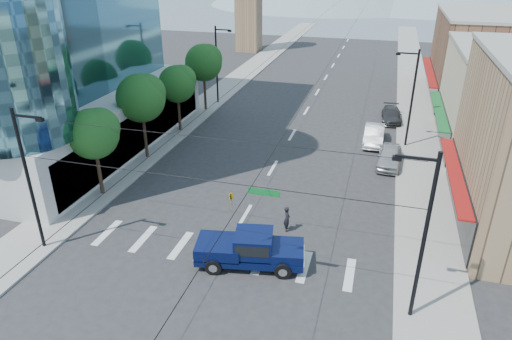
# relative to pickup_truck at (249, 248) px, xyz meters

# --- Properties ---
(ground) EXTENTS (160.00, 160.00, 0.00)m
(ground) POSITION_rel_pickup_truck_xyz_m (-1.87, -0.88, -1.11)
(ground) COLOR #28282B
(ground) RESTS_ON ground
(sidewalk_left) EXTENTS (4.00, 120.00, 0.15)m
(sidewalk_left) POSITION_rel_pickup_truck_xyz_m (-13.87, 39.12, -1.03)
(sidewalk_left) COLOR gray
(sidewalk_left) RESTS_ON ground
(sidewalk_right) EXTENTS (4.00, 120.00, 0.15)m
(sidewalk_right) POSITION_rel_pickup_truck_xyz_m (10.13, 39.12, -1.03)
(sidewalk_right) COLOR gray
(sidewalk_right) RESTS_ON ground
(shop_far) EXTENTS (12.00, 18.00, 10.00)m
(shop_far) POSITION_rel_pickup_truck_xyz_m (18.13, 39.12, 3.89)
(shop_far) COLOR brown
(shop_far) RESTS_ON ground
(tree_near) EXTENTS (3.65, 3.64, 6.71)m
(tree_near) POSITION_rel_pickup_truck_xyz_m (-12.94, 5.22, 3.88)
(tree_near) COLOR black
(tree_near) RESTS_ON ground
(tree_midnear) EXTENTS (4.09, 4.09, 7.52)m
(tree_midnear) POSITION_rel_pickup_truck_xyz_m (-12.94, 12.22, 4.48)
(tree_midnear) COLOR black
(tree_midnear) RESTS_ON ground
(tree_midfar) EXTENTS (3.65, 3.64, 6.71)m
(tree_midfar) POSITION_rel_pickup_truck_xyz_m (-12.94, 19.22, 3.88)
(tree_midfar) COLOR black
(tree_midfar) RESTS_ON ground
(tree_far) EXTENTS (4.09, 4.09, 7.52)m
(tree_far) POSITION_rel_pickup_truck_xyz_m (-12.94, 26.22, 4.48)
(tree_far) COLOR black
(tree_far) RESTS_ON ground
(signal_rig) EXTENTS (21.80, 0.20, 9.00)m
(signal_rig) POSITION_rel_pickup_truck_xyz_m (-1.67, -1.88, 3.54)
(signal_rig) COLOR black
(signal_rig) RESTS_ON ground
(lamp_pole_nw) EXTENTS (2.00, 0.25, 9.00)m
(lamp_pole_nw) POSITION_rel_pickup_truck_xyz_m (-12.53, 29.12, 3.83)
(lamp_pole_nw) COLOR black
(lamp_pole_nw) RESTS_ON ground
(lamp_pole_ne) EXTENTS (2.00, 0.25, 9.00)m
(lamp_pole_ne) POSITION_rel_pickup_truck_xyz_m (8.80, 21.12, 3.83)
(lamp_pole_ne) COLOR black
(lamp_pole_ne) RESTS_ON ground
(pickup_truck) EXTENTS (6.58, 3.34, 2.13)m
(pickup_truck) POSITION_rel_pickup_truck_xyz_m (0.00, 0.00, 0.00)
(pickup_truck) COLOR #08123F
(pickup_truck) RESTS_ON ground
(pedestrian) EXTENTS (0.60, 0.74, 1.75)m
(pedestrian) POSITION_rel_pickup_truck_xyz_m (1.31, 4.12, -0.24)
(pedestrian) COLOR black
(pedestrian) RESTS_ON ground
(parked_car_near) EXTENTS (2.20, 4.95, 1.65)m
(parked_car_near) POSITION_rel_pickup_truck_xyz_m (7.53, 16.33, -0.28)
(parked_car_near) COLOR #AEAFB3
(parked_car_near) RESTS_ON ground
(parked_car_mid) EXTENTS (1.80, 5.12, 1.69)m
(parked_car_mid) POSITION_rel_pickup_truck_xyz_m (6.01, 21.15, -0.27)
(parked_car_mid) COLOR silver
(parked_car_mid) RESTS_ON ground
(parked_car_far) EXTENTS (2.24, 4.95, 1.41)m
(parked_car_far) POSITION_rel_pickup_truck_xyz_m (7.53, 28.07, -0.41)
(parked_car_far) COLOR #323235
(parked_car_far) RESTS_ON ground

